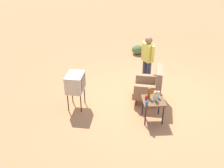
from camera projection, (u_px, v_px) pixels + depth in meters
The scene contains 11 objects.
ground_plane at pixel (149, 98), 7.96m from camera, with size 60.00×60.00×0.00m, color #C17A4C.
armchair at pixel (150, 86), 7.57m from camera, with size 0.91×0.93×1.06m.
side_table at pixel (153, 103), 6.79m from camera, with size 0.56×0.56×0.60m.
tv_on_stand at pixel (75, 83), 7.17m from camera, with size 0.67×0.55×1.03m.
person_standing at pixel (147, 58), 8.17m from camera, with size 0.52×0.36×1.64m.
bottle_short_clear at pixel (158, 95), 6.78m from camera, with size 0.06×0.06×0.20m, color silver.
soda_can_blue at pixel (147, 103), 6.50m from camera, with size 0.07×0.07×0.12m, color blue.
soda_can_red at pixel (146, 98), 6.73m from camera, with size 0.07×0.07×0.12m, color red.
bottle_tall_amber at pixel (149, 93), 6.75m from camera, with size 0.07×0.07×0.30m, color brown.
flower_vase at pixel (155, 95), 6.67m from camera, with size 0.14×0.10×0.27m.
shrub_near at pixel (138, 50), 10.78m from camera, with size 0.48×0.48×0.37m, color #516B38.
Camera 1 is at (6.64, -1.52, 4.28)m, focal length 42.69 mm.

